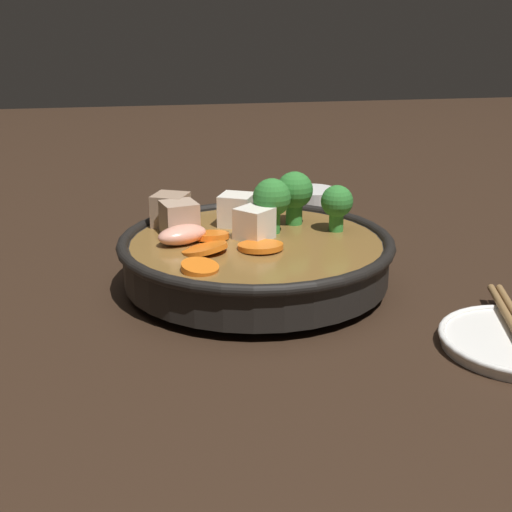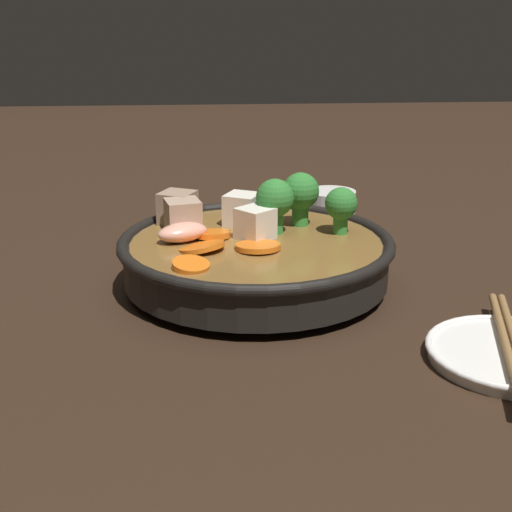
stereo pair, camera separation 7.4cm
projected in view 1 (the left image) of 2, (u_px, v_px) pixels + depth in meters
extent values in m
plane|color=black|center=(256.00, 286.00, 0.76)|extent=(3.00, 3.00, 0.00)
cylinder|color=black|center=(256.00, 282.00, 0.75)|extent=(0.15, 0.15, 0.01)
cylinder|color=black|center=(256.00, 260.00, 0.75)|extent=(0.28, 0.28, 0.04)
torus|color=black|center=(256.00, 241.00, 0.74)|extent=(0.29, 0.29, 0.01)
cylinder|color=brown|center=(256.00, 251.00, 0.74)|extent=(0.26, 0.26, 0.02)
cylinder|color=orange|center=(211.00, 236.00, 0.75)|extent=(0.04, 0.04, 0.01)
cylinder|color=orange|center=(262.00, 246.00, 0.72)|extent=(0.05, 0.05, 0.01)
cylinder|color=orange|center=(205.00, 249.00, 0.71)|extent=(0.07, 0.07, 0.02)
cylinder|color=orange|center=(200.00, 268.00, 0.66)|extent=(0.05, 0.05, 0.01)
cylinder|color=green|center=(294.00, 213.00, 0.80)|extent=(0.02, 0.02, 0.02)
sphere|color=#2D752D|center=(295.00, 190.00, 0.79)|extent=(0.04, 0.04, 0.04)
cylinder|color=green|center=(272.00, 221.00, 0.76)|extent=(0.02, 0.02, 0.02)
sphere|color=#2D752D|center=(272.00, 197.00, 0.76)|extent=(0.04, 0.04, 0.04)
cylinder|color=green|center=(336.00, 221.00, 0.77)|extent=(0.02, 0.02, 0.02)
sphere|color=#2D752D|center=(337.00, 201.00, 0.76)|extent=(0.03, 0.03, 0.03)
cube|color=silver|center=(256.00, 223.00, 0.74)|extent=(0.05, 0.05, 0.03)
cube|color=#9E7F66|center=(171.00, 210.00, 0.79)|extent=(0.05, 0.05, 0.04)
cube|color=silver|center=(237.00, 210.00, 0.79)|extent=(0.05, 0.05, 0.03)
cube|color=tan|center=(179.00, 218.00, 0.76)|extent=(0.04, 0.04, 0.04)
ellipsoid|color=#EA9E84|center=(182.00, 235.00, 0.73)|extent=(0.05, 0.06, 0.02)
cylinder|color=white|center=(312.00, 206.00, 0.97)|extent=(0.07, 0.07, 0.05)
cylinder|color=brown|center=(313.00, 196.00, 0.97)|extent=(0.06, 0.06, 0.00)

